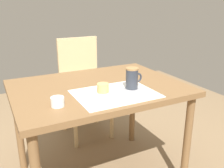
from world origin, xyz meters
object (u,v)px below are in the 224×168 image
at_px(wooden_chair, 83,83).
at_px(sugar_bowl, 58,102).
at_px(dining_table, 98,97).
at_px(coffee_mug, 132,78).
at_px(pastry_plate, 103,93).
at_px(pastry, 103,88).

xyz_separation_m(wooden_chair, sugar_bowl, (-0.48, -0.93, 0.25)).
xyz_separation_m(dining_table, coffee_mug, (0.15, -0.17, 0.16)).
distance_m(pastry_plate, coffee_mug, 0.21).
height_order(dining_table, coffee_mug, coffee_mug).
bearing_deg(dining_table, wooden_chair, 77.56).
bearing_deg(pastry_plate, sugar_bowl, -171.23).
relative_size(dining_table, sugar_bowl, 15.39).
height_order(pastry_plate, sugar_bowl, sugar_bowl).
relative_size(wooden_chair, pastry_plate, 5.45).
xyz_separation_m(dining_table, pastry_plate, (-0.04, -0.17, 0.09)).
height_order(wooden_chair, coffee_mug, wooden_chair).
bearing_deg(pastry, pastry_plate, 0.00).
bearing_deg(coffee_mug, wooden_chair, 89.79).
distance_m(dining_table, pastry_plate, 0.20).
distance_m(dining_table, sugar_bowl, 0.40).
bearing_deg(pastry_plate, wooden_chair, 77.27).
distance_m(coffee_mug, sugar_bowl, 0.48).
bearing_deg(pastry_plate, coffee_mug, -0.08).
relative_size(wooden_chair, coffee_mug, 7.04).
bearing_deg(pastry, coffee_mug, -0.08).
height_order(dining_table, pastry, pastry).
bearing_deg(pastry, dining_table, 76.04).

